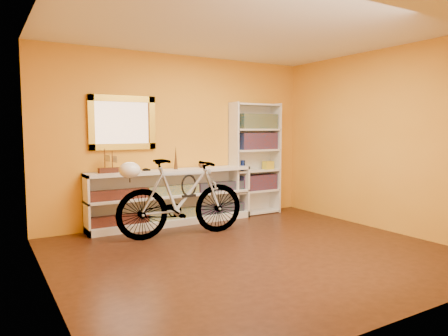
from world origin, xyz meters
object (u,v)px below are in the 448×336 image
bookcase (255,159)px  bicycle (182,198)px  console_unit (173,197)px  helmet (130,170)px

bookcase → bicycle: bookcase is taller
console_unit → bookcase: (1.54, 0.03, 0.52)m
bicycle → helmet: bicycle is taller
console_unit → helmet: size_ratio=9.43×
helmet → bookcase: bearing=15.0°
bicycle → helmet: size_ratio=6.57×
helmet → console_unit: bearing=35.6°
bookcase → helmet: bearing=-165.0°
bicycle → bookcase: bearing=-60.9°
bicycle → console_unit: bearing=-8.2°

